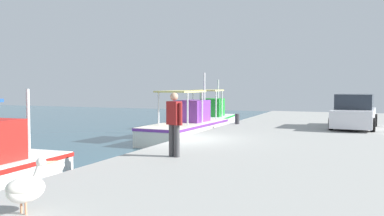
{
  "coord_description": "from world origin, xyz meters",
  "views": [
    {
      "loc": [
        -13.78,
        -6.18,
        2.76
      ],
      "look_at": [
        3.99,
        1.06,
        1.71
      ],
      "focal_mm": 38.43,
      "sensor_mm": 36.0,
      "label": 1
    }
  ],
  "objects_px": {
    "fisherman_standing": "(174,122)",
    "mooring_bollard_second": "(237,119)",
    "fishing_boat_third": "(187,127)",
    "parked_car": "(354,113)",
    "fishing_boat_fourth": "(210,118)",
    "pelican": "(26,187)"
  },
  "relations": [
    {
      "from": "fishing_boat_third",
      "to": "mooring_bollard_second",
      "type": "height_order",
      "value": "fishing_boat_third"
    },
    {
      "from": "fisherman_standing",
      "to": "mooring_bollard_second",
      "type": "distance_m",
      "value": 10.03
    },
    {
      "from": "fishing_boat_third",
      "to": "parked_car",
      "type": "bearing_deg",
      "value": -81.31
    },
    {
      "from": "fishing_boat_third",
      "to": "pelican",
      "type": "xyz_separation_m",
      "value": [
        -14.29,
        -3.34,
        0.52
      ]
    },
    {
      "from": "fisherman_standing",
      "to": "mooring_bollard_second",
      "type": "relative_size",
      "value": 3.42
    },
    {
      "from": "parked_car",
      "to": "mooring_bollard_second",
      "type": "height_order",
      "value": "parked_car"
    },
    {
      "from": "fishing_boat_fourth",
      "to": "mooring_bollard_second",
      "type": "distance_m",
      "value": 6.0
    },
    {
      "from": "fishing_boat_third",
      "to": "parked_car",
      "type": "height_order",
      "value": "fishing_boat_third"
    },
    {
      "from": "fisherman_standing",
      "to": "mooring_bollard_second",
      "type": "height_order",
      "value": "fisherman_standing"
    },
    {
      "from": "fishing_boat_third",
      "to": "fishing_boat_fourth",
      "type": "xyz_separation_m",
      "value": [
        6.12,
        0.91,
        -0.05
      ]
    },
    {
      "from": "pelican",
      "to": "fishing_boat_fourth",
      "type": "bearing_deg",
      "value": 11.77
    },
    {
      "from": "parked_car",
      "to": "fisherman_standing",
      "type": "bearing_deg",
      "value": 155.88
    },
    {
      "from": "pelican",
      "to": "mooring_bollard_second",
      "type": "relative_size",
      "value": 1.87
    },
    {
      "from": "fishing_boat_fourth",
      "to": "pelican",
      "type": "xyz_separation_m",
      "value": [
        -20.42,
        -4.25,
        0.58
      ]
    },
    {
      "from": "fishing_boat_fourth",
      "to": "pelican",
      "type": "distance_m",
      "value": 20.86
    },
    {
      "from": "fishing_boat_third",
      "to": "mooring_bollard_second",
      "type": "bearing_deg",
      "value": -64.99
    },
    {
      "from": "parked_car",
      "to": "mooring_bollard_second",
      "type": "xyz_separation_m",
      "value": [
        -0.12,
        5.55,
        -0.46
      ]
    },
    {
      "from": "parked_car",
      "to": "fishing_boat_third",
      "type": "bearing_deg",
      "value": 98.69
    },
    {
      "from": "fishing_boat_fourth",
      "to": "pelican",
      "type": "bearing_deg",
      "value": -168.23
    },
    {
      "from": "fishing_boat_fourth",
      "to": "mooring_bollard_second",
      "type": "bearing_deg",
      "value": -147.31
    },
    {
      "from": "mooring_bollard_second",
      "to": "pelican",
      "type": "bearing_deg",
      "value": -176.21
    },
    {
      "from": "fishing_boat_fourth",
      "to": "pelican",
      "type": "relative_size",
      "value": 6.84
    }
  ]
}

